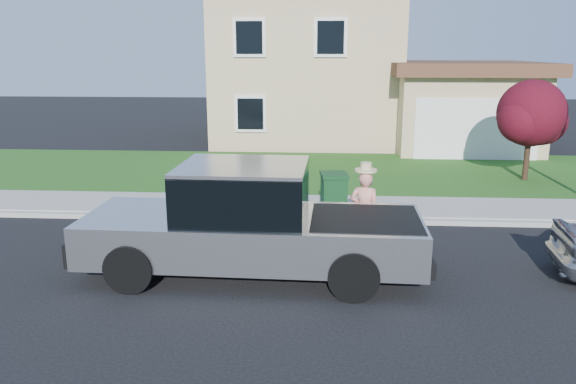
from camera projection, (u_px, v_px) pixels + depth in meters
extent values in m
plane|color=black|center=(282.00, 265.00, 11.07)|extent=(80.00, 80.00, 0.00)
cube|color=gray|center=(331.00, 220.00, 13.80)|extent=(40.00, 0.20, 0.12)
cube|color=gray|center=(330.00, 207.00, 14.86)|extent=(40.00, 2.00, 0.15)
cube|color=#1E4714|center=(329.00, 172.00, 19.22)|extent=(40.00, 7.00, 0.10)
cube|color=tan|center=(308.00, 70.00, 26.73)|extent=(8.00, 9.00, 6.40)
cube|color=tan|center=(459.00, 111.00, 23.82)|extent=(5.50, 6.00, 3.20)
cube|color=white|center=(476.00, 129.00, 20.98)|extent=(4.60, 0.12, 2.30)
cube|color=#4C2D1E|center=(462.00, 68.00, 23.38)|extent=(6.20, 6.80, 0.50)
cube|color=white|center=(249.00, 38.00, 22.12)|extent=(1.30, 0.10, 1.50)
cube|color=white|center=(331.00, 37.00, 21.92)|extent=(1.30, 0.10, 1.50)
cube|color=black|center=(251.00, 114.00, 22.86)|extent=(1.30, 0.10, 1.50)
cylinder|color=black|center=(130.00, 268.00, 9.77)|extent=(0.88, 0.35, 0.87)
cylinder|color=black|center=(165.00, 232.00, 11.71)|extent=(0.88, 0.35, 0.87)
cylinder|color=black|center=(354.00, 276.00, 9.43)|extent=(0.88, 0.35, 0.87)
cylinder|color=black|center=(351.00, 237.00, 11.37)|extent=(0.88, 0.35, 0.87)
cube|color=#B5B6BC|center=(253.00, 236.00, 10.49)|extent=(6.28, 2.34, 0.79)
cube|color=black|center=(244.00, 192.00, 10.30)|extent=(2.34, 2.09, 0.93)
cube|color=#B5B6BC|center=(243.00, 167.00, 10.18)|extent=(2.34, 2.09, 0.09)
cube|color=black|center=(365.00, 220.00, 10.22)|extent=(2.01, 1.91, 0.07)
cube|color=black|center=(92.00, 239.00, 10.79)|extent=(0.18, 2.08, 0.44)
cube|color=black|center=(423.00, 251.00, 10.27)|extent=(0.18, 2.08, 0.27)
cube|color=black|center=(211.00, 183.00, 11.54)|extent=(0.14, 0.24, 0.20)
imported|color=tan|center=(364.00, 211.00, 11.68)|extent=(0.72, 0.58, 1.73)
cylinder|color=#D2BD87|center=(366.00, 170.00, 11.46)|extent=(0.46, 0.46, 0.05)
cylinder|color=#D2BD87|center=(366.00, 166.00, 11.44)|extent=(0.23, 0.23, 0.16)
cylinder|color=black|center=(527.00, 157.00, 17.74)|extent=(0.18, 0.18, 1.45)
sphere|color=#4A0F1A|center=(531.00, 113.00, 17.40)|extent=(2.08, 2.08, 2.08)
sphere|color=#4A0F1A|center=(542.00, 121.00, 17.70)|extent=(1.54, 1.54, 1.54)
sphere|color=#4A0F1A|center=(522.00, 120.00, 17.20)|extent=(1.45, 1.45, 1.45)
cube|color=#0F3918|center=(334.00, 196.00, 13.85)|extent=(0.66, 0.75, 0.97)
cube|color=#0F3918|center=(334.00, 175.00, 13.72)|extent=(0.73, 0.81, 0.08)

